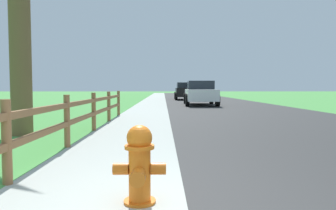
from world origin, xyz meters
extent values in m
plane|color=#479241|center=(0.00, 25.00, 0.00)|extent=(120.00, 120.00, 0.00)
cube|color=#2E2E2E|center=(3.50, 27.00, 0.00)|extent=(7.00, 66.00, 0.01)
cube|color=#A4AAA1|center=(-3.00, 27.00, 0.00)|extent=(6.00, 66.00, 0.01)
cube|color=#479241|center=(-4.50, 27.00, 0.01)|extent=(5.00, 66.00, 0.00)
cylinder|color=orange|center=(-0.45, 0.68, 0.28)|extent=(0.21, 0.21, 0.56)
cylinder|color=orange|center=(-0.45, 0.68, 0.01)|extent=(0.31, 0.31, 0.03)
cylinder|color=orange|center=(-0.45, 0.68, 0.54)|extent=(0.28, 0.28, 0.03)
sphere|color=orange|center=(-0.45, 0.68, 0.63)|extent=(0.24, 0.24, 0.24)
cube|color=#CB6115|center=(-0.45, 0.68, 0.71)|extent=(0.04, 0.04, 0.04)
cylinder|color=#CB6115|center=(-0.63, 0.68, 0.33)|extent=(0.15, 0.11, 0.11)
cylinder|color=#CB6115|center=(-0.27, 0.68, 0.33)|extent=(0.15, 0.11, 0.11)
cylinder|color=#CB6115|center=(-0.45, 0.48, 0.31)|extent=(0.14, 0.18, 0.14)
cylinder|color=brown|center=(-2.00, 1.27, 0.49)|extent=(0.11, 0.11, 0.98)
cylinder|color=brown|center=(-2.00, 3.49, 0.49)|extent=(0.11, 0.11, 0.98)
cylinder|color=brown|center=(-2.00, 5.71, 0.49)|extent=(0.11, 0.11, 0.98)
cylinder|color=brown|center=(-2.00, 7.94, 0.49)|extent=(0.11, 0.11, 0.98)
cylinder|color=brown|center=(-2.00, 10.16, 0.49)|extent=(0.11, 0.11, 0.98)
cube|color=brown|center=(-2.00, 4.60, 0.44)|extent=(0.07, 11.11, 0.09)
cube|color=brown|center=(-2.00, 4.60, 0.78)|extent=(0.07, 11.11, 0.09)
cylinder|color=brown|center=(-3.49, 4.96, 2.12)|extent=(0.47, 0.47, 4.24)
cube|color=white|center=(2.13, 17.34, 0.65)|extent=(1.93, 4.84, 0.68)
cube|color=#1E232B|center=(2.13, 17.47, 1.26)|extent=(1.63, 2.26, 0.52)
cylinder|color=black|center=(1.29, 18.86, 0.37)|extent=(0.24, 0.75, 0.74)
cylinder|color=black|center=(3.06, 18.80, 0.37)|extent=(0.24, 0.75, 0.74)
cylinder|color=black|center=(1.19, 15.89, 0.37)|extent=(0.24, 0.75, 0.74)
cylinder|color=black|center=(2.96, 15.83, 0.37)|extent=(0.24, 0.75, 0.74)
cube|color=black|center=(1.87, 26.18, 0.68)|extent=(1.93, 4.34, 0.77)
cube|color=#1E232B|center=(1.87, 26.30, 1.31)|extent=(1.67, 2.38, 0.49)
cylinder|color=black|center=(0.96, 27.53, 0.34)|extent=(0.23, 0.69, 0.68)
cylinder|color=black|center=(2.82, 27.50, 0.34)|extent=(0.23, 0.69, 0.68)
cylinder|color=black|center=(0.92, 24.85, 0.34)|extent=(0.23, 0.69, 0.68)
cylinder|color=black|center=(2.78, 24.82, 0.34)|extent=(0.23, 0.69, 0.68)
camera|label=1|loc=(-0.23, -2.26, 1.11)|focal=33.32mm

